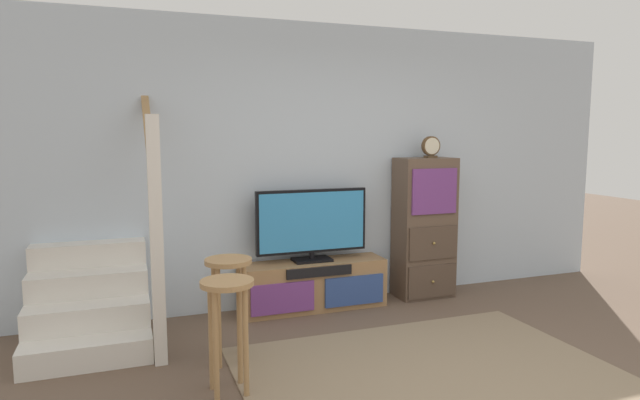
{
  "coord_description": "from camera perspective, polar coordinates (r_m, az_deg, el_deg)",
  "views": [
    {
      "loc": [
        -1.96,
        -2.56,
        1.68
      ],
      "look_at": [
        -0.4,
        1.72,
        1.11
      ],
      "focal_mm": 30.56,
      "sensor_mm": 36.0,
      "label": 1
    }
  ],
  "objects": [
    {
      "name": "bar_stool_far",
      "position": [
        4.05,
        -9.53,
        -8.9
      ],
      "size": [
        0.34,
        0.34,
        0.77
      ],
      "color": "#A37A4C",
      "rests_on": "ground_plane"
    },
    {
      "name": "media_console",
      "position": [
        5.23,
        -0.75,
        -8.91
      ],
      "size": [
        1.4,
        0.38,
        0.46
      ],
      "color": "#997047",
      "rests_on": "ground_plane"
    },
    {
      "name": "back_wall",
      "position": [
        5.39,
        1.31,
        3.67
      ],
      "size": [
        6.4,
        0.12,
        2.7
      ],
      "primitive_type": "cube",
      "color": "silver",
      "rests_on": "ground_plane"
    },
    {
      "name": "bar_stool_near",
      "position": [
        3.57,
        -9.65,
        -11.31
      ],
      "size": [
        0.34,
        0.34,
        0.75
      ],
      "color": "#A37A4C",
      "rests_on": "ground_plane"
    },
    {
      "name": "staircase",
      "position": [
        4.95,
        -22.76,
        -8.76
      ],
      "size": [
        1.0,
        1.36,
        2.2
      ],
      "color": "silver",
      "rests_on": "ground_plane"
    },
    {
      "name": "desk_clock",
      "position": [
        5.56,
        11.53,
        5.45
      ],
      "size": [
        0.19,
        0.08,
        0.22
      ],
      "color": "#4C3823",
      "rests_on": "side_cabinet"
    },
    {
      "name": "television",
      "position": [
        5.12,
        -0.85,
        -2.44
      ],
      "size": [
        1.08,
        0.22,
        0.68
      ],
      "color": "black",
      "rests_on": "media_console"
    },
    {
      "name": "side_cabinet",
      "position": [
        5.64,
        10.87,
        -2.89
      ],
      "size": [
        0.58,
        0.38,
        1.42
      ],
      "color": "brown",
      "rests_on": "ground_plane"
    },
    {
      "name": "area_rug",
      "position": [
        4.07,
        11.25,
        -17.23
      ],
      "size": [
        2.6,
        1.8,
        0.01
      ],
      "primitive_type": "cube",
      "color": "#847056",
      "rests_on": "ground_plane"
    }
  ]
}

